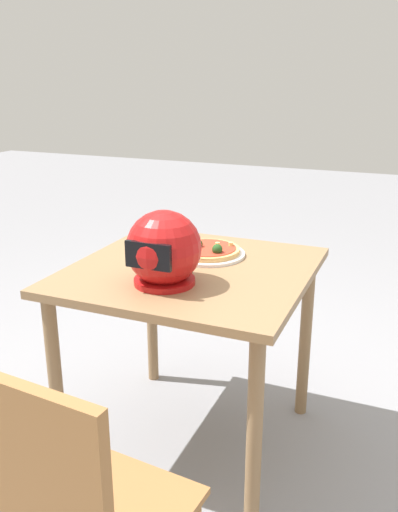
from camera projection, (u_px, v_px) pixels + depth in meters
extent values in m
plane|color=gray|center=(192.00, 439.00, 2.25)|extent=(14.00, 14.00, 0.00)
cube|color=olive|center=(191.00, 271.00, 2.01)|extent=(0.86, 0.86, 0.03)
cylinder|color=olive|center=(305.00, 338.00, 2.32)|extent=(0.05, 0.05, 0.73)
cylinder|color=olive|center=(152.00, 311.00, 2.59)|extent=(0.05, 0.05, 0.73)
cylinder|color=olive|center=(254.00, 440.00, 1.67)|extent=(0.05, 0.05, 0.73)
cylinder|color=olive|center=(56.00, 389.00, 1.94)|extent=(0.05, 0.05, 0.73)
cylinder|color=white|center=(206.00, 254.00, 2.14)|extent=(0.30, 0.30, 0.01)
cylinder|color=tan|center=(206.00, 250.00, 2.13)|extent=(0.26, 0.26, 0.02)
cylinder|color=red|center=(206.00, 248.00, 2.13)|extent=(0.23, 0.23, 0.00)
sphere|color=#234C1E|center=(217.00, 249.00, 2.06)|extent=(0.04, 0.04, 0.04)
sphere|color=#234C1E|center=(188.00, 242.00, 2.16)|extent=(0.04, 0.04, 0.04)
sphere|color=#234C1E|center=(187.00, 242.00, 2.15)|extent=(0.04, 0.04, 0.04)
sphere|color=#234C1E|center=(198.00, 244.00, 2.13)|extent=(0.04, 0.04, 0.04)
cylinder|color=#E0D172|center=(187.00, 251.00, 2.05)|extent=(0.02, 0.02, 0.02)
cylinder|color=#E0D172|center=(199.00, 242.00, 2.17)|extent=(0.02, 0.02, 0.02)
cylinder|color=#E0D172|center=(216.00, 248.00, 2.10)|extent=(0.02, 0.02, 0.01)
cylinder|color=#E0D172|center=(217.00, 244.00, 2.13)|extent=(0.02, 0.02, 0.02)
cylinder|color=#E0D172|center=(231.00, 244.00, 2.15)|extent=(0.02, 0.02, 0.01)
sphere|color=#B21414|center=(164.00, 248.00, 1.81)|extent=(0.25, 0.25, 0.25)
cylinder|color=#B21414|center=(165.00, 281.00, 1.84)|extent=(0.21, 0.21, 0.02)
cube|color=black|center=(148.00, 256.00, 1.71)|extent=(0.16, 0.02, 0.09)
cube|color=#996638|center=(31.00, 485.00, 1.06)|extent=(0.38, 0.07, 0.45)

